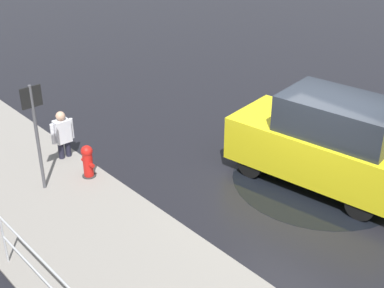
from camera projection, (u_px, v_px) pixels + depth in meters
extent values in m
plane|color=black|center=(304.00, 196.00, 11.30)|extent=(60.00, 60.00, 0.00)
cube|color=yellow|center=(321.00, 150.00, 11.45)|extent=(4.12, 2.30, 0.99)
cube|color=#1E232B|center=(340.00, 116.00, 10.87)|extent=(2.55, 1.85, 0.77)
cylinder|color=black|center=(251.00, 164.00, 11.91)|extent=(0.63, 0.31, 0.60)
cylinder|color=black|center=(284.00, 141.00, 12.89)|extent=(0.63, 0.31, 0.60)
cylinder|color=black|center=(361.00, 205.00, 10.47)|extent=(0.63, 0.31, 0.60)
cylinder|color=red|center=(88.00, 165.00, 11.83)|extent=(0.22, 0.22, 0.62)
sphere|color=red|center=(87.00, 151.00, 11.66)|extent=(0.26, 0.26, 0.26)
cylinder|color=red|center=(92.00, 165.00, 11.69)|extent=(0.10, 0.09, 0.09)
cylinder|color=red|center=(84.00, 160.00, 11.90)|extent=(0.10, 0.09, 0.09)
cylinder|color=#2D2D2D|center=(89.00, 176.00, 11.96)|extent=(0.31, 0.31, 0.06)
cube|color=silver|center=(62.00, 131.00, 12.41)|extent=(0.26, 0.37, 0.55)
sphere|color=tan|center=(60.00, 116.00, 12.23)|extent=(0.22, 0.22, 0.22)
cylinder|color=#1E1E2D|center=(68.00, 149.00, 12.70)|extent=(0.13, 0.13, 0.45)
cylinder|color=#1E1E2D|center=(61.00, 151.00, 12.60)|extent=(0.13, 0.13, 0.45)
cylinder|color=silver|center=(72.00, 128.00, 12.55)|extent=(0.09, 0.09, 0.50)
cylinder|color=silver|center=(53.00, 134.00, 12.28)|extent=(0.09, 0.09, 0.50)
cylinder|color=#B7BABF|center=(4.00, 239.00, 9.17)|extent=(0.04, 0.04, 1.05)
cylinder|color=#4C4C51|center=(38.00, 140.00, 10.99)|extent=(0.07, 0.07, 2.40)
cube|color=black|center=(31.00, 97.00, 10.55)|extent=(0.04, 0.44, 0.44)
cylinder|color=black|center=(318.00, 179.00, 11.89)|extent=(3.82, 3.82, 0.01)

